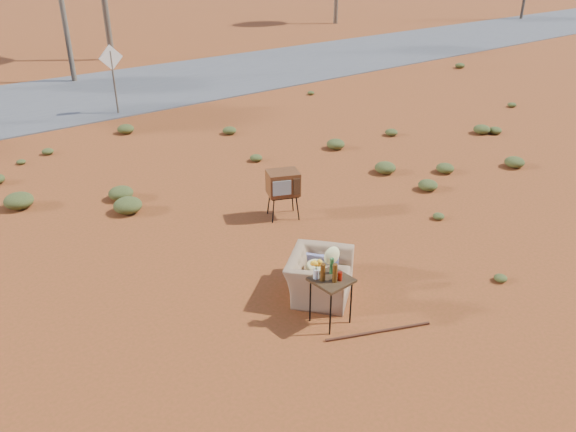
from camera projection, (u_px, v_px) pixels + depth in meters
ground at (333, 296)px, 8.90m from camera, size 140.00×140.00×0.00m
highway at (42, 102)px, 19.48m from camera, size 140.00×7.00×0.04m
armchair at (319, 268)px, 8.82m from camera, size 1.35×1.39×0.93m
tv_unit at (283, 184)px, 11.11m from camera, size 0.75×0.69×0.99m
side_table at (328, 277)px, 7.96m from camera, size 0.54×0.54×1.05m
rusty_bar at (378, 331)px, 8.05m from camera, size 1.48×0.67×0.04m
road_sign at (112, 67)px, 17.54m from camera, size 0.78×0.06×2.19m
scrub_patch at (159, 208)px, 11.49m from camera, size 17.49×8.07×0.33m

